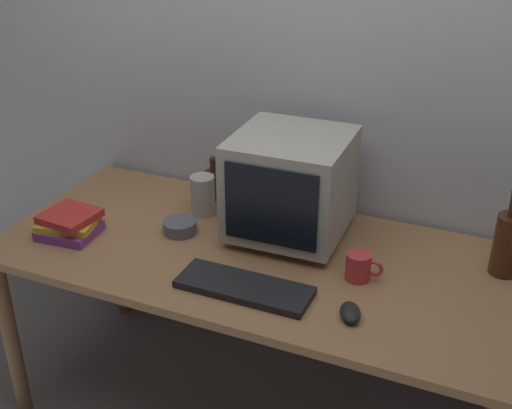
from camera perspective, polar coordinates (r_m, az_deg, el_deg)
The scene contains 11 objects.
back_wall at distance 2.44m, azimuth 4.46°, elevation 12.00°, with size 4.00×0.08×2.50m, color silver.
desk at distance 2.29m, azimuth 0.00°, elevation -5.69°, with size 1.77×0.81×0.72m.
crt_monitor at distance 2.27m, azimuth 2.98°, elevation 1.66°, with size 0.39×0.40×0.37m.
keyboard at distance 2.05m, azimuth -1.02°, elevation -7.10°, with size 0.42×0.15×0.02m, color black.
computer_mouse at distance 1.95m, azimuth 8.08°, elevation -9.14°, with size 0.06×0.10×0.04m, color black.
bottle_tall at distance 2.23m, azimuth 20.77°, elevation -3.01°, with size 0.09×0.09×0.31m.
bottle_short at distance 2.58m, azimuth -3.65°, elevation 1.85°, with size 0.07×0.07×0.18m.
book_stack at distance 2.42m, azimuth -15.71°, elevation -1.62°, with size 0.22×0.19×0.08m.
mug at distance 2.11m, azimuth 8.83°, elevation -5.26°, with size 0.12×0.08×0.09m.
cd_spindle at distance 2.37m, azimuth -6.54°, elevation -1.90°, with size 0.12×0.12×0.04m, color #595B66.
metal_canister at distance 2.47m, azimuth -4.59°, elevation 0.80°, with size 0.09×0.09×0.15m, color #B7B2A8.
Camera 1 is at (0.77, -1.76, 1.88)m, focal length 46.69 mm.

